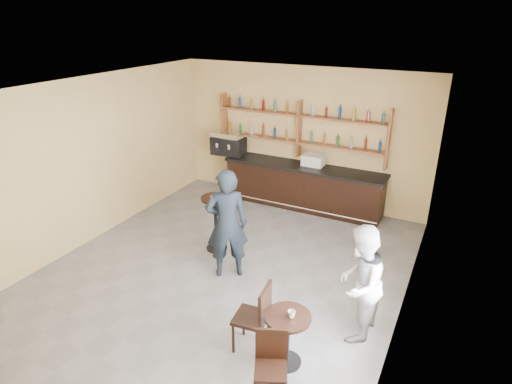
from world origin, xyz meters
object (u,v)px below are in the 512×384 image
at_px(pastry_case, 313,161).
at_px(bar_counter, 303,186).
at_px(man_main, 227,224).
at_px(cafe_table, 287,340).
at_px(espresso_machine, 228,143).
at_px(pedestal_table, 216,224).
at_px(chair_south, 271,369).
at_px(chair_west, 251,317).
at_px(patron_second, 359,283).

bearing_deg(pastry_case, bar_counter, -177.74).
xyz_separation_m(man_main, cafe_table, (1.74, -1.46, -0.60)).
height_order(espresso_machine, pedestal_table, espresso_machine).
bearing_deg(chair_south, espresso_machine, 101.08).
bearing_deg(chair_west, man_main, -146.52).
bearing_deg(espresso_machine, chair_south, -62.08).
distance_m(bar_counter, pastry_case, 0.70).
relative_size(man_main, chair_south, 2.22).
distance_m(pastry_case, cafe_table, 4.96).
height_order(pastry_case, pedestal_table, pastry_case).
relative_size(pedestal_table, chair_south, 1.24).
distance_m(chair_south, patron_second, 1.72).
relative_size(bar_counter, chair_west, 3.73).
distance_m(bar_counter, espresso_machine, 2.14).
bearing_deg(patron_second, man_main, -98.47).
distance_m(pedestal_table, chair_south, 3.63).
distance_m(bar_counter, man_main, 3.27).
height_order(pastry_case, patron_second, patron_second).
bearing_deg(pedestal_table, espresso_machine, 115.29).
relative_size(bar_counter, espresso_machine, 4.83).
relative_size(bar_counter, man_main, 1.92).
xyz_separation_m(pedestal_table, man_main, (0.63, -0.64, 0.43)).
bearing_deg(pedestal_table, man_main, -45.17).
height_order(man_main, patron_second, man_main).
distance_m(pastry_case, patron_second, 4.27).
distance_m(cafe_table, patron_second, 1.25).
relative_size(man_main, chair_west, 1.94).
xyz_separation_m(man_main, chair_west, (1.19, -1.41, -0.47)).
bearing_deg(patron_second, bar_counter, -145.43).
distance_m(espresso_machine, chair_south, 6.49).
relative_size(pastry_case, chair_south, 0.55).
xyz_separation_m(bar_counter, chair_west, (1.06, -4.64, -0.00)).
height_order(cafe_table, chair_south, chair_south).
distance_m(espresso_machine, chair_west, 5.62).
height_order(espresso_machine, patron_second, patron_second).
bearing_deg(pastry_case, chair_south, -72.57).
relative_size(pedestal_table, man_main, 0.56).
relative_size(espresso_machine, cafe_table, 1.03).
relative_size(pastry_case, pedestal_table, 0.45).
bearing_deg(patron_second, chair_south, -17.68).
height_order(man_main, chair_west, man_main).
bearing_deg(chair_south, patron_second, 45.35).
xyz_separation_m(cafe_table, chair_south, (0.05, -0.60, 0.06)).
bearing_deg(man_main, bar_counter, -126.04).
distance_m(cafe_table, chair_west, 0.57).
bearing_deg(cafe_table, patron_second, 55.72).
xyz_separation_m(espresso_machine, chair_south, (3.66, -5.29, -0.86)).
height_order(man_main, chair_south, man_main).
relative_size(pedestal_table, patron_second, 0.64).
bearing_deg(pastry_case, cafe_table, -71.30).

